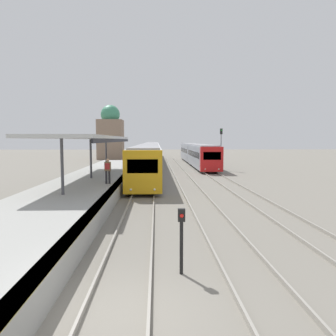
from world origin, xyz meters
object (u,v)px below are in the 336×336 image
person_on_platform (108,169)px  train_near (151,153)px  signal_mast_far (221,144)px  signal_post_near (181,234)px  train_far (196,153)px

person_on_platform → train_near: bearing=85.3°
train_near → signal_mast_far: (8.82, -9.95, 1.44)m
person_on_platform → train_near: size_ratio=0.03×
train_near → signal_post_near: 41.05m
train_far → signal_mast_far: signal_mast_far is taller
person_on_platform → signal_post_near: size_ratio=0.90×
signal_mast_far → signal_post_near: bearing=-103.1°
train_far → signal_post_near: 41.33m
train_near → train_far: 6.93m
train_far → person_on_platform: bearing=-108.1°
person_on_platform → signal_mast_far: size_ratio=0.32×
train_near → signal_post_near: (1.58, -41.01, -0.62)m
person_on_platform → signal_mast_far: signal_mast_far is taller
train_near → train_far: train_near is taller
person_on_platform → signal_post_near: person_on_platform is taller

